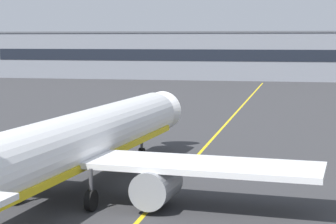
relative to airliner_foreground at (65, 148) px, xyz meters
name	(u,v)px	position (x,y,z in m)	size (l,w,h in m)	color
taxiway_centreline	(201,152)	(5.86, 18.68, -3.37)	(0.30, 180.00, 0.01)	yellow
airliner_foreground	(65,148)	(0.00, 0.00, 0.00)	(32.30, 41.52, 11.65)	white
terminal_building	(247,55)	(1.84, 120.53, 2.70)	(134.43, 12.40, 12.12)	gray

